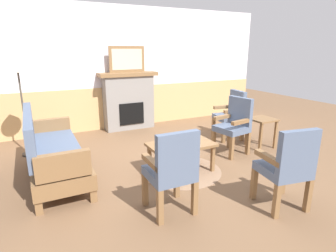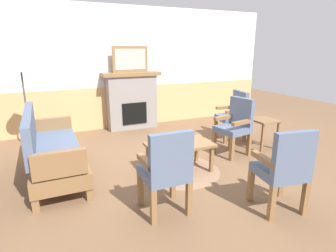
{
  "view_description": "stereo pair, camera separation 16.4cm",
  "coord_description": "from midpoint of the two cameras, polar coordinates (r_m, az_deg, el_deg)",
  "views": [
    {
      "loc": [
        -1.97,
        -3.59,
        1.79
      ],
      "look_at": [
        0.0,
        0.35,
        0.55
      ],
      "focal_mm": 29.53,
      "sensor_mm": 36.0,
      "label": 1
    },
    {
      "loc": [
        -1.82,
        -3.66,
        1.79
      ],
      "look_at": [
        0.0,
        0.35,
        0.55
      ],
      "focal_mm": 29.53,
      "sensor_mm": 36.0,
      "label": 2
    }
  ],
  "objects": [
    {
      "name": "ground_plane",
      "position": [
        4.46,
        2.94,
        -7.93
      ],
      "size": [
        14.0,
        14.0,
        0.0
      ],
      "primitive_type": "plane",
      "color": "brown"
    },
    {
      "name": "wall_back",
      "position": [
        6.52,
        -7.64,
        11.38
      ],
      "size": [
        7.2,
        0.14,
        2.7
      ],
      "color": "white",
      "rests_on": "ground_plane"
    },
    {
      "name": "fireplace",
      "position": [
        6.37,
        -6.76,
        5.34
      ],
      "size": [
        1.3,
        0.44,
        1.28
      ],
      "color": "gray",
      "rests_on": "ground_plane"
    },
    {
      "name": "framed_picture",
      "position": [
        6.27,
        -7.03,
        13.52
      ],
      "size": [
        0.8,
        0.04,
        0.56
      ],
      "color": "brown",
      "rests_on": "fireplace"
    },
    {
      "name": "couch",
      "position": [
        4.19,
        -21.69,
        -4.85
      ],
      "size": [
        0.7,
        1.8,
        0.98
      ],
      "color": "brown",
      "rests_on": "ground_plane"
    },
    {
      "name": "coffee_table",
      "position": [
        4.1,
        3.6,
        -4.35
      ],
      "size": [
        0.96,
        0.56,
        0.44
      ],
      "color": "brown",
      "rests_on": "ground_plane"
    },
    {
      "name": "round_rug",
      "position": [
        4.24,
        3.51,
        -9.21
      ],
      "size": [
        1.22,
        1.22,
        0.01
      ],
      "primitive_type": "cylinder",
      "color": "#896B51",
      "rests_on": "ground_plane"
    },
    {
      "name": "book_on_table",
      "position": [
        4.07,
        2.79,
        -3.44
      ],
      "size": [
        0.23,
        0.19,
        0.03
      ],
      "primitive_type": "cube",
      "rotation": [
        0.0,
        0.0,
        0.35
      ],
      "color": "maroon",
      "rests_on": "coffee_table"
    },
    {
      "name": "armchair_near_fireplace",
      "position": [
        4.91,
        14.7,
        0.43
      ],
      "size": [
        0.55,
        0.55,
        0.98
      ],
      "color": "brown",
      "rests_on": "ground_plane"
    },
    {
      "name": "armchair_by_window_left",
      "position": [
        5.7,
        14.27,
        2.56
      ],
      "size": [
        0.54,
        0.54,
        0.98
      ],
      "color": "brown",
      "rests_on": "ground_plane"
    },
    {
      "name": "armchair_front_left",
      "position": [
        3.34,
        24.14,
        -7.7
      ],
      "size": [
        0.55,
        0.55,
        0.98
      ],
      "color": "brown",
      "rests_on": "ground_plane"
    },
    {
      "name": "armchair_front_center",
      "position": [
        3.02,
        1.25,
        -8.77
      ],
      "size": [
        0.48,
        0.48,
        0.98
      ],
      "color": "brown",
      "rests_on": "ground_plane"
    },
    {
      "name": "side_table",
      "position": [
        5.36,
        20.0,
        0.13
      ],
      "size": [
        0.44,
        0.44,
        0.55
      ],
      "color": "brown",
      "rests_on": "ground_plane"
    },
    {
      "name": "floor_lamp_by_couch",
      "position": [
        5.16,
        -27.29,
        10.25
      ],
      "size": [
        0.36,
        0.36,
        1.68
      ],
      "color": "#332D28",
      "rests_on": "ground_plane"
    }
  ]
}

